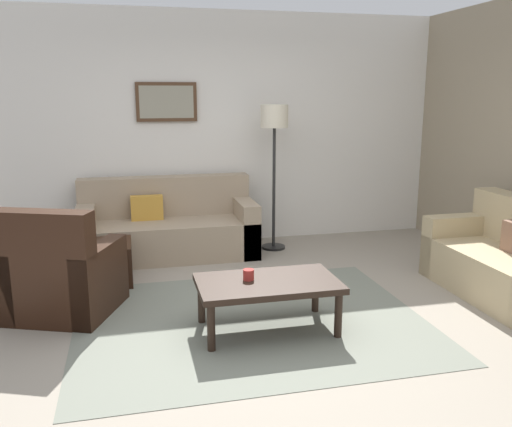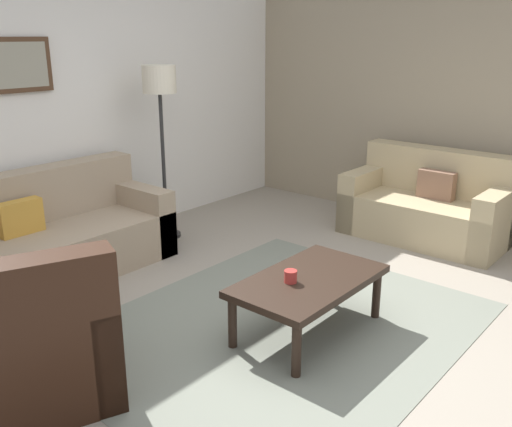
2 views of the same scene
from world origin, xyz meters
TOP-DOWN VIEW (x-y plane):
  - ground_plane at (0.00, 0.00)m, footprint 8.00×8.00m
  - rear_partition at (0.00, 2.60)m, footprint 6.00×0.12m
  - area_rug at (0.00, 0.00)m, footprint 2.82×2.26m
  - couch_main at (-0.51, 2.11)m, footprint 1.99×0.86m
  - armchair_leather at (-1.52, 0.50)m, footprint 1.04×1.04m
  - ottoman at (-1.21, 1.27)m, footprint 0.56×0.56m
  - coffee_table at (0.09, -0.18)m, footprint 1.10×0.64m
  - cup at (-0.05, -0.13)m, footprint 0.09×0.09m
  - lamp_standing at (0.75, 2.04)m, footprint 0.32×0.32m
  - framed_artwork at (-0.44, 2.51)m, footprint 0.71×0.04m

SIDE VIEW (x-z plane):
  - ground_plane at x=0.00m, z-range 0.00..0.00m
  - area_rug at x=0.00m, z-range 0.00..0.01m
  - ottoman at x=-1.21m, z-range 0.00..0.40m
  - couch_main at x=-0.51m, z-range -0.14..0.74m
  - armchair_leather at x=-1.52m, z-range -0.17..0.78m
  - coffee_table at x=0.09m, z-range 0.15..0.56m
  - cup at x=-0.05m, z-range 0.41..0.49m
  - rear_partition at x=0.00m, z-range 0.00..2.80m
  - lamp_standing at x=0.75m, z-range 0.55..2.26m
  - framed_artwork at x=-0.44m, z-range 1.51..1.96m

